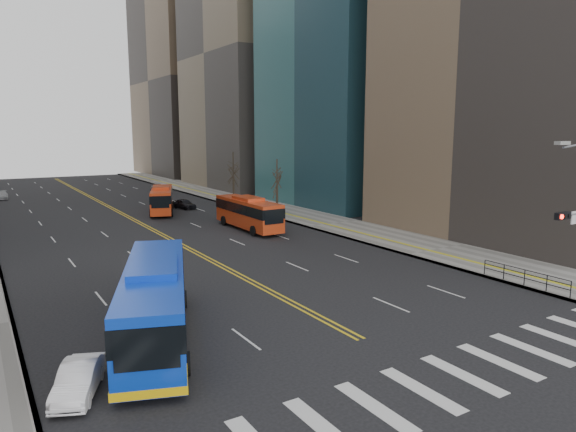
{
  "coord_description": "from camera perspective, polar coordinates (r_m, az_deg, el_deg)",
  "views": [
    {
      "loc": [
        -15.31,
        -12.98,
        9.87
      ],
      "look_at": [
        1.31,
        13.81,
        4.67
      ],
      "focal_mm": 32.0,
      "sensor_mm": 36.0,
      "label": 1
    }
  ],
  "objects": [
    {
      "name": "crosswalk",
      "position": [
        22.36,
        16.78,
        -17.24
      ],
      "size": [
        26.7,
        4.0,
        0.01
      ],
      "color": "silver",
      "rests_on": "ground"
    },
    {
      "name": "pedestrian_railing",
      "position": [
        36.31,
        24.81,
        -5.95
      ],
      "size": [
        0.06,
        6.06,
        1.02
      ],
      "color": "black",
      "rests_on": "sidewalk_right"
    },
    {
      "name": "car_white",
      "position": [
        21.83,
        -22.26,
        -16.48
      ],
      "size": [
        2.66,
        3.93,
        1.23
      ],
      "primitive_type": "imported",
      "rotation": [
        0.0,
        0.0,
        -0.41
      ],
      "color": "white",
      "rests_on": "ground"
    },
    {
      "name": "car_dark_mid",
      "position": [
        67.63,
        -11.44,
        1.34
      ],
      "size": [
        2.28,
        4.03,
        1.29
      ],
      "primitive_type": "imported",
      "rotation": [
        0.0,
        0.0,
        0.21
      ],
      "color": "black",
      "rests_on": "ground"
    },
    {
      "name": "office_towers",
      "position": [
        84.11,
        -21.95,
        18.33
      ],
      "size": [
        83.0,
        134.0,
        58.0
      ],
      "color": "#9B9B9E",
      "rests_on": "ground"
    },
    {
      "name": "car_silver",
      "position": [
        86.67,
        -29.21,
        2.02
      ],
      "size": [
        1.86,
        4.1,
        1.16
      ],
      "primitive_type": "imported",
      "rotation": [
        0.0,
        0.0,
        -0.06
      ],
      "color": "gray",
      "rests_on": "ground"
    },
    {
      "name": "car_dark_far",
      "position": [
        87.02,
        -14.3,
        3.0
      ],
      "size": [
        3.65,
        5.19,
        1.31
      ],
      "primitive_type": "imported",
      "rotation": [
        0.0,
        0.0,
        -0.34
      ],
      "color": "black",
      "rests_on": "ground"
    },
    {
      "name": "sidewalk_right",
      "position": [
        67.33,
        -2.29,
        0.99
      ],
      "size": [
        7.0,
        130.0,
        0.15
      ],
      "primitive_type": "cube",
      "color": "slate",
      "rests_on": "ground"
    },
    {
      "name": "red_bus_far",
      "position": [
        64.78,
        -13.84,
        1.97
      ],
      "size": [
        5.79,
        10.53,
        3.3
      ],
      "color": "red",
      "rests_on": "ground"
    },
    {
      "name": "centerline",
      "position": [
        70.37,
        -18.93,
        0.8
      ],
      "size": [
        0.55,
        100.0,
        0.01
      ],
      "color": "gold",
      "rests_on": "ground"
    },
    {
      "name": "ground",
      "position": [
        22.37,
        16.78,
        -17.25
      ],
      "size": [
        220.0,
        220.0,
        0.0
      ],
      "primitive_type": "plane",
      "color": "black"
    },
    {
      "name": "blue_bus",
      "position": [
        25.59,
        -14.56,
        -8.9
      ],
      "size": [
        7.05,
        13.24,
        3.78
      ],
      "color": "#0D39C5",
      "rests_on": "ground"
    },
    {
      "name": "street_trees",
      "position": [
        48.48,
        -22.02,
        2.76
      ],
      "size": [
        35.2,
        47.2,
        7.6
      ],
      "color": "#2E241C",
      "rests_on": "ground"
    },
    {
      "name": "red_bus_near",
      "position": [
        52.3,
        -4.44,
        0.54
      ],
      "size": [
        2.71,
        10.53,
        3.36
      ],
      "color": "red",
      "rests_on": "ground"
    }
  ]
}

